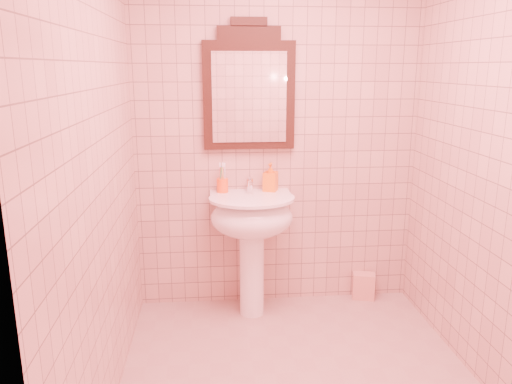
{
  "coord_description": "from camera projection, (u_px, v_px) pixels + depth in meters",
  "views": [
    {
      "loc": [
        -0.47,
        -2.37,
        1.72
      ],
      "look_at": [
        -0.2,
        0.55,
        0.98
      ],
      "focal_mm": 35.0,
      "sensor_mm": 36.0,
      "label": 1
    }
  ],
  "objects": [
    {
      "name": "soap_dispenser",
      "position": [
        270.0,
        177.0,
        3.5
      ],
      "size": [
        0.12,
        0.12,
        0.2
      ],
      "primitive_type": "imported",
      "rotation": [
        0.0,
        0.0,
        -0.38
      ],
      "color": "orange",
      "rests_on": "pedestal_sink"
    },
    {
      "name": "back_wall",
      "position": [
        277.0,
        135.0,
        3.51
      ],
      "size": [
        2.0,
        0.02,
        2.5
      ],
      "primitive_type": "cube",
      "color": "#CEA190",
      "rests_on": "floor"
    },
    {
      "name": "towel",
      "position": [
        364.0,
        286.0,
        3.79
      ],
      "size": [
        0.18,
        0.15,
        0.2
      ],
      "primitive_type": "cube",
      "rotation": [
        0.0,
        0.0,
        -0.26
      ],
      "color": "tan",
      "rests_on": "floor"
    },
    {
      "name": "pedestal_sink",
      "position": [
        252.0,
        225.0,
        3.41
      ],
      "size": [
        0.58,
        0.58,
        0.86
      ],
      "color": "white",
      "rests_on": "floor"
    },
    {
      "name": "faucet",
      "position": [
        250.0,
        184.0,
        3.48
      ],
      "size": [
        0.04,
        0.16,
        0.11
      ],
      "color": "white",
      "rests_on": "pedestal_sink"
    },
    {
      "name": "mirror",
      "position": [
        249.0,
        90.0,
        3.39
      ],
      "size": [
        0.63,
        0.06,
        0.87
      ],
      "color": "black",
      "rests_on": "back_wall"
    },
    {
      "name": "toothbrush_cup",
      "position": [
        222.0,
        185.0,
        3.47
      ],
      "size": [
        0.08,
        0.08,
        0.18
      ],
      "rotation": [
        0.0,
        0.0,
        0.05
      ],
      "color": "#FF5115",
      "rests_on": "pedestal_sink"
    }
  ]
}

